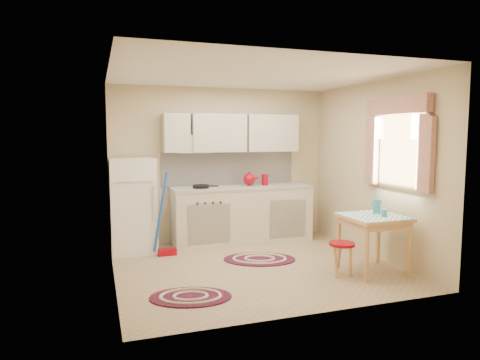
# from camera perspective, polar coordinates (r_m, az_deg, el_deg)

# --- Properties ---
(room_shell) EXTENTS (3.64, 3.60, 2.52)m
(room_shell) POSITION_cam_1_polar(r_m,az_deg,el_deg) (5.81, 2.78, 4.61)
(room_shell) COLOR tan
(room_shell) RESTS_ON ground
(fridge) EXTENTS (0.65, 0.60, 1.40)m
(fridge) POSITION_cam_1_polar(r_m,az_deg,el_deg) (6.52, -14.09, -3.33)
(fridge) COLOR white
(fridge) RESTS_ON ground
(broom) EXTENTS (0.28, 0.12, 1.20)m
(broom) POSITION_cam_1_polar(r_m,az_deg,el_deg) (6.24, -9.72, -4.58)
(broom) COLOR blue
(broom) RESTS_ON ground
(base_cabinets) EXTENTS (2.25, 0.60, 0.88)m
(base_cabinets) POSITION_cam_1_polar(r_m,az_deg,el_deg) (6.95, 0.28, -4.75)
(base_cabinets) COLOR beige
(base_cabinets) RESTS_ON ground
(countertop) EXTENTS (2.27, 0.62, 0.04)m
(countertop) POSITION_cam_1_polar(r_m,az_deg,el_deg) (6.88, 0.28, -0.98)
(countertop) COLOR #B3B0AA
(countertop) RESTS_ON base_cabinets
(frying_pan) EXTENTS (0.30, 0.30, 0.05)m
(frying_pan) POSITION_cam_1_polar(r_m,az_deg,el_deg) (6.64, -5.23, -0.87)
(frying_pan) COLOR black
(frying_pan) RESTS_ON countertop
(red_kettle) EXTENTS (0.23, 0.22, 0.22)m
(red_kettle) POSITION_cam_1_polar(r_m,az_deg,el_deg) (6.91, 1.25, 0.11)
(red_kettle) COLOR #980512
(red_kettle) RESTS_ON countertop
(red_canister) EXTENTS (0.12, 0.12, 0.16)m
(red_canister) POSITION_cam_1_polar(r_m,az_deg,el_deg) (7.01, 3.34, -0.05)
(red_canister) COLOR #980512
(red_canister) RESTS_ON countertop
(table) EXTENTS (0.72, 0.72, 0.72)m
(table) POSITION_cam_1_polar(r_m,az_deg,el_deg) (5.73, 17.29, -8.16)
(table) COLOR #DEAD6F
(table) RESTS_ON ground
(stool) EXTENTS (0.38, 0.38, 0.42)m
(stool) POSITION_cam_1_polar(r_m,az_deg,el_deg) (5.51, 13.39, -10.24)
(stool) COLOR #980512
(stool) RESTS_ON ground
(coffee_pot) EXTENTS (0.14, 0.12, 0.25)m
(coffee_pot) POSITION_cam_1_polar(r_m,az_deg,el_deg) (5.81, 17.78, -3.09)
(coffee_pot) COLOR teal
(coffee_pot) RESTS_ON table
(mug) EXTENTS (0.09, 0.09, 0.10)m
(mug) POSITION_cam_1_polar(r_m,az_deg,el_deg) (5.62, 18.67, -4.22)
(mug) COLOR teal
(mug) RESTS_ON table
(rug_center) EXTENTS (1.17, 0.96, 0.02)m
(rug_center) POSITION_cam_1_polar(r_m,az_deg,el_deg) (6.09, 2.62, -10.50)
(rug_center) COLOR maroon
(rug_center) RESTS_ON ground
(rug_left) EXTENTS (1.01, 0.80, 0.02)m
(rug_left) POSITION_cam_1_polar(r_m,az_deg,el_deg) (4.78, -6.60, -15.23)
(rug_left) COLOR maroon
(rug_left) RESTS_ON ground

